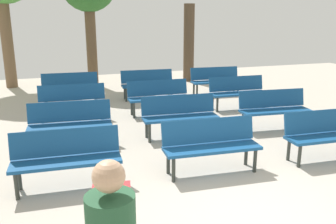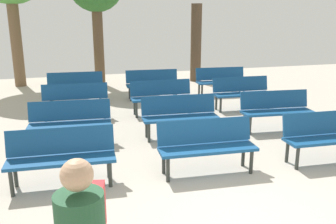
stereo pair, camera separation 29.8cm
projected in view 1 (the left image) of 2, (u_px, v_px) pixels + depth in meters
The scene contains 14 objects.
ground_plane at pixel (254, 221), 4.61m from camera, with size 24.00×24.00×0.00m, color #B2A899.
bench_r0_c0 at pixel (66, 155), 5.41m from camera, with size 1.63×0.58×0.87m.
bench_r0_c1 at pixel (211, 142), 5.95m from camera, with size 1.63×0.59×0.87m.
bench_r0_c2 at pixel (327, 132), 6.49m from camera, with size 1.63×0.58×0.87m.
bench_r1_c0 at pixel (70, 121), 7.11m from camera, with size 1.64×0.62×0.87m.
bench_r1_c1 at pixel (180, 113), 7.67m from camera, with size 1.63×0.60×0.87m.
bench_r1_c2 at pixel (274, 107), 8.20m from camera, with size 1.64×0.64×0.87m.
bench_r2_c0 at pixel (72, 100), 8.84m from camera, with size 1.63×0.60×0.87m.
bench_r2_c1 at pixel (159, 95), 9.40m from camera, with size 1.62×0.56×0.87m.
bench_r2_c2 at pixel (238, 90), 9.96m from camera, with size 1.62×0.56×0.87m.
bench_r3_c0 at pixel (70, 86), 10.55m from camera, with size 1.63×0.60×0.87m.
bench_r3_c1 at pixel (148, 82), 11.09m from camera, with size 1.63×0.61×0.87m.
bench_r3_c2 at pixel (215, 79), 11.66m from camera, with size 1.63×0.61×0.87m.
tree_1 at pixel (189, 43), 13.81m from camera, with size 0.41×0.41×2.91m.
Camera 1 is at (-2.35, -3.51, 2.56)m, focal length 38.70 mm.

